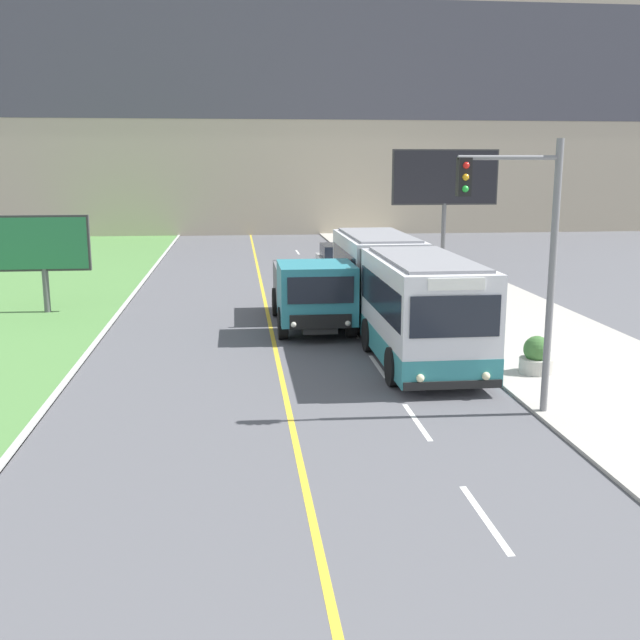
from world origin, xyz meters
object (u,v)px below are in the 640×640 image
object	(u,v)px
city_bus	(397,291)
dump_truck	(314,295)
car_distant	(337,259)
traffic_light_mast	(526,244)
billboard_large	(445,180)
billboard_small	(43,246)
planter_round_far	(419,281)
planter_round_third	(447,298)
planter_round_near	(537,357)
planter_round_second	(483,322)

from	to	relation	value
city_bus	dump_truck	world-z (taller)	city_bus
car_distant	traffic_light_mast	xyz separation A→B (m)	(1.05, -22.70, 3.18)
billboard_large	billboard_small	size ratio (longest dim) A/B	1.71
billboard_small	planter_round_far	size ratio (longest dim) A/B	3.65
car_distant	planter_round_third	xyz separation A→B (m)	(2.80, -10.80, -0.16)
traffic_light_mast	billboard_large	distance (m)	24.75
city_bus	billboard_small	distance (m)	13.56
city_bus	car_distant	size ratio (longest dim) A/B	3.03
car_distant	billboard_small	size ratio (longest dim) A/B	1.17
billboard_large	traffic_light_mast	bearing A→B (deg)	-101.64
traffic_light_mast	billboard_small	distance (m)	18.96
planter_round_near	billboard_large	bearing A→B (deg)	81.15
billboard_large	billboard_small	distance (m)	21.46
traffic_light_mast	planter_round_near	bearing A→B (deg)	60.92
dump_truck	planter_round_second	bearing A→B (deg)	-17.42
planter_round_third	planter_round_far	xyz separation A→B (m)	(-0.02, 4.43, -0.01)
dump_truck	planter_round_second	distance (m)	5.64
traffic_light_mast	planter_round_third	xyz separation A→B (m)	(1.75, 11.90, -3.34)
billboard_small	car_distant	bearing A→B (deg)	37.13
billboard_small	traffic_light_mast	bearing A→B (deg)	-44.92
billboard_large	car_distant	bearing A→B (deg)	-165.78
planter_round_third	planter_round_near	bearing A→B (deg)	-90.41
planter_round_second	planter_round_far	size ratio (longest dim) A/B	1.00
dump_truck	traffic_light_mast	distance (m)	10.19
car_distant	planter_round_far	world-z (taller)	car_distant
city_bus	car_distant	world-z (taller)	city_bus
planter_round_third	city_bus	bearing A→B (deg)	-124.18
city_bus	traffic_light_mast	xyz separation A→B (m)	(1.13, -7.66, 2.30)
car_distant	planter_round_third	distance (m)	11.16
planter_round_near	traffic_light_mast	bearing A→B (deg)	-119.08
planter_round_near	planter_round_third	bearing A→B (deg)	89.59
city_bus	planter_round_near	bearing A→B (deg)	-58.65
city_bus	planter_round_second	bearing A→B (deg)	-3.91
planter_round_third	planter_round_far	size ratio (longest dim) A/B	1.01
dump_truck	planter_round_third	xyz separation A→B (m)	(5.41, 2.76, -0.71)
car_distant	planter_round_near	size ratio (longest dim) A/B	4.29
traffic_light_mast	planter_round_far	size ratio (longest dim) A/B	6.02
dump_truck	billboard_small	distance (m)	10.69
planter_round_second	planter_round_far	xyz separation A→B (m)	(0.05, 8.86, -0.00)
dump_truck	traffic_light_mast	xyz separation A→B (m)	(3.66, -9.14, 2.63)
planter_round_second	planter_round_third	bearing A→B (deg)	89.09
billboard_small	planter_round_near	size ratio (longest dim) A/B	3.68
planter_round_near	planter_round_third	distance (m)	8.86
car_distant	traffic_light_mast	size ratio (longest dim) A/B	0.71
city_bus	dump_truck	distance (m)	2.95
billboard_small	planter_round_third	bearing A→B (deg)	-5.49
traffic_light_mast	billboard_small	bearing A→B (deg)	135.08
planter_round_third	billboard_large	bearing A→B (deg)	75.28
traffic_light_mast	planter_round_third	bearing A→B (deg)	81.63
planter_round_second	planter_round_third	size ratio (longest dim) A/B	0.99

